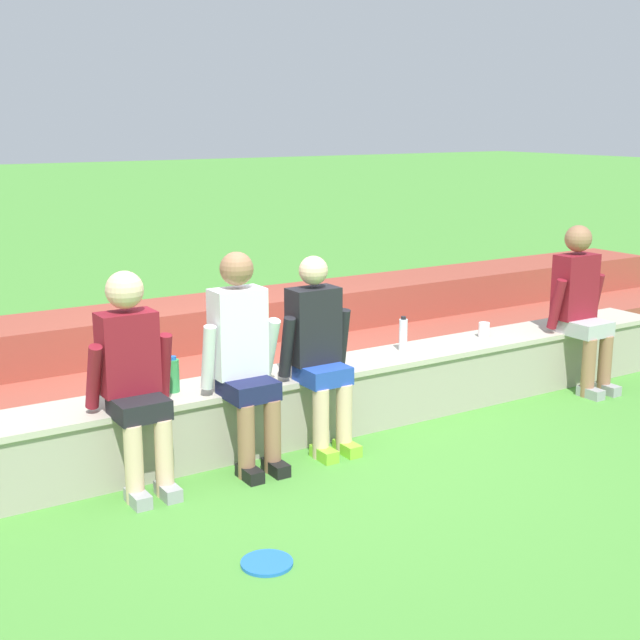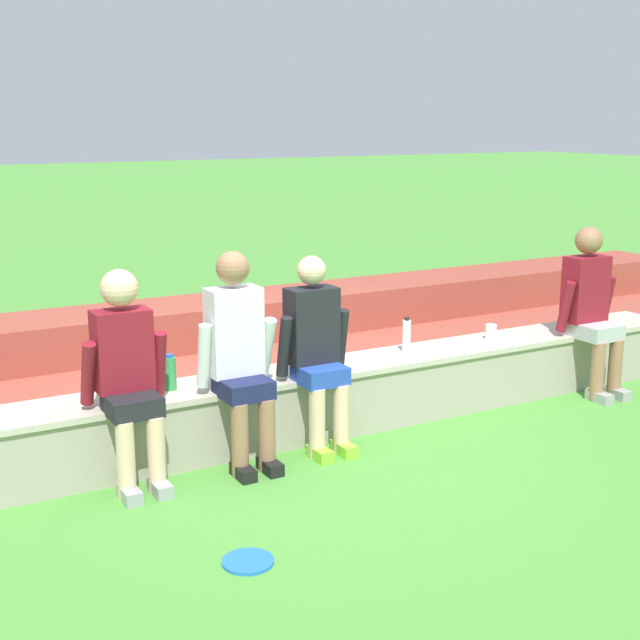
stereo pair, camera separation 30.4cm
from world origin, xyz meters
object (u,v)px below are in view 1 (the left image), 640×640
(water_bottle_near_right, at_px, (403,334))
(frisbee, at_px, (267,563))
(person_left_of_center, at_px, (244,355))
(plastic_cup_left_end, at_px, (484,330))
(water_bottle_mid_right, at_px, (173,375))
(person_right_of_center, at_px, (581,303))
(person_far_left, at_px, (133,375))
(person_center, at_px, (319,349))

(water_bottle_near_right, bearing_deg, frisbee, -142.93)
(person_left_of_center, relative_size, plastic_cup_left_end, 11.56)
(plastic_cup_left_end, bearing_deg, person_left_of_center, -172.83)
(person_left_of_center, relative_size, water_bottle_near_right, 5.25)
(person_left_of_center, bearing_deg, water_bottle_near_right, 11.54)
(person_left_of_center, xyz_separation_m, water_bottle_near_right, (1.52, 0.31, -0.13))
(water_bottle_mid_right, relative_size, plastic_cup_left_end, 1.97)
(person_left_of_center, height_order, person_right_of_center, person_left_of_center)
(plastic_cup_left_end, distance_m, frisbee, 3.29)
(water_bottle_mid_right, height_order, water_bottle_near_right, water_bottle_near_right)
(person_far_left, xyz_separation_m, water_bottle_mid_right, (0.36, 0.26, -0.12))
(person_left_of_center, bearing_deg, frisbee, -113.12)
(frisbee, bearing_deg, person_right_of_center, 18.73)
(person_far_left, bearing_deg, water_bottle_near_right, 7.19)
(water_bottle_mid_right, distance_m, plastic_cup_left_end, 2.70)
(person_center, xyz_separation_m, plastic_cup_left_end, (1.76, 0.29, -0.15))
(person_center, height_order, water_bottle_near_right, person_center)
(person_center, height_order, person_right_of_center, person_right_of_center)
(water_bottle_mid_right, bearing_deg, water_bottle_near_right, 0.87)
(person_center, xyz_separation_m, person_right_of_center, (2.55, -0.01, 0.03))
(person_center, relative_size, water_bottle_mid_right, 5.57)
(water_bottle_mid_right, distance_m, frisbee, 1.64)
(water_bottle_mid_right, bearing_deg, person_center, -16.29)
(person_far_left, xyz_separation_m, water_bottle_near_right, (2.25, 0.28, -0.11))
(water_bottle_near_right, relative_size, frisbee, 0.99)
(person_center, height_order, water_bottle_mid_right, person_center)
(person_right_of_center, xyz_separation_m, plastic_cup_left_end, (-0.79, 0.30, -0.18))
(person_right_of_center, bearing_deg, frisbee, -161.27)
(person_right_of_center, distance_m, frisbee, 3.92)
(person_center, relative_size, frisbee, 4.93)
(person_center, distance_m, water_bottle_near_right, 1.00)
(person_left_of_center, bearing_deg, water_bottle_mid_right, 142.43)
(person_left_of_center, distance_m, plastic_cup_left_end, 2.36)
(person_center, distance_m, plastic_cup_left_end, 1.79)
(person_far_left, xyz_separation_m, person_right_of_center, (3.85, -0.03, 0.01))
(person_right_of_center, relative_size, frisbee, 5.08)
(person_center, distance_m, water_bottle_mid_right, 0.99)
(person_left_of_center, height_order, frisbee, person_left_of_center)
(person_right_of_center, bearing_deg, person_far_left, 179.57)
(person_right_of_center, distance_m, plastic_cup_left_end, 0.86)
(person_center, bearing_deg, person_left_of_center, -179.26)
(water_bottle_mid_right, bearing_deg, person_left_of_center, -37.57)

